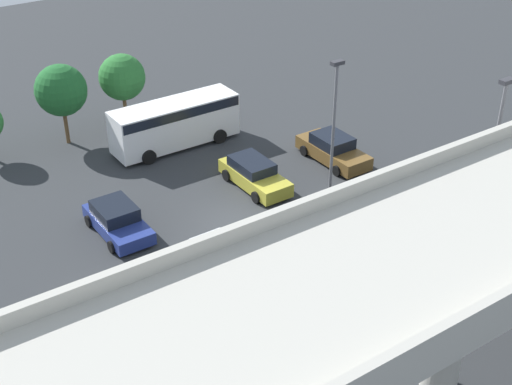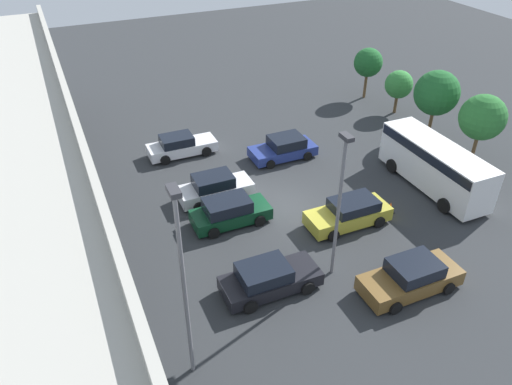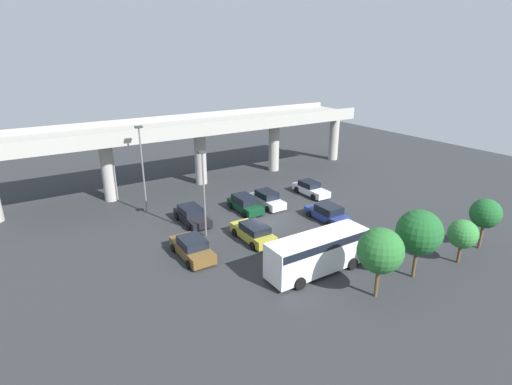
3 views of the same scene
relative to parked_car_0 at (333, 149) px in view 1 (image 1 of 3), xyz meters
name	(u,v)px [view 1 (image 1 of 3)]	position (x,y,z in m)	size (l,w,h in m)	color
ground_plane	(236,221)	(8.34, 2.32, -0.74)	(90.88, 90.88, 0.00)	#2D3033
highway_overpass	(462,250)	(8.34, 16.21, 5.57)	(43.78, 7.12, 7.92)	#ADAAA0
parked_car_0	(333,149)	(0.00, 0.00, 0.00)	(2.17, 4.88, 1.61)	brown
parked_car_1	(370,209)	(2.65, 6.10, -0.03)	(2.16, 4.69, 1.50)	black
parked_car_2	(254,174)	(5.52, -0.16, 0.00)	(2.10, 4.74, 1.53)	gold
parked_car_3	(278,241)	(8.28, 5.85, 0.01)	(2.07, 4.37, 1.56)	#0C381E
parked_car_4	(230,259)	(10.91, 5.77, 0.00)	(2.00, 4.42, 1.59)	silver
parked_car_5	(117,220)	(13.75, -0.22, -0.04)	(2.23, 4.46, 1.49)	navy
parked_car_6	(112,312)	(16.91, 6.08, -0.05)	(1.97, 4.67, 1.48)	silver
shuttle_bus	(175,121)	(6.71, -6.93, 0.97)	(7.91, 2.55, 2.87)	white
lamp_post_near_aisle	(493,154)	(-0.16, 10.74, 4.27)	(0.70, 0.35, 8.63)	slate
lamp_post_mid_lot	(334,118)	(2.48, 2.75, 3.72)	(0.70, 0.35, 7.56)	slate
tree_front_left	(122,77)	(7.95, -11.37, 2.60)	(2.95, 2.95, 4.82)	brown
tree_front_centre	(61,90)	(12.03, -11.16, 2.75)	(3.14, 3.14, 5.07)	brown
traffic_cone	(228,161)	(5.46, -2.93, -0.41)	(0.44, 0.44, 0.70)	black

